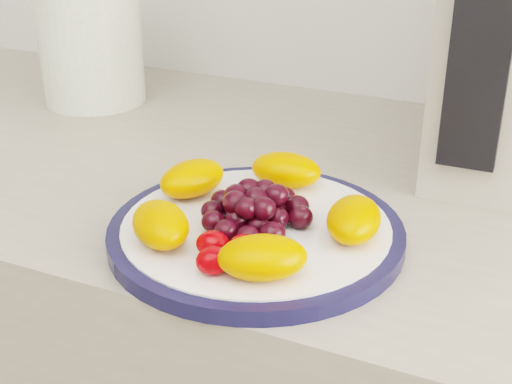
% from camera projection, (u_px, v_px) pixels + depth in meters
% --- Properties ---
extents(plate_rim, '(0.28, 0.28, 0.01)m').
position_uv_depth(plate_rim, '(256.00, 233.00, 0.67)').
color(plate_rim, '#111235').
rests_on(plate_rim, counter).
extents(plate_face, '(0.25, 0.25, 0.02)m').
position_uv_depth(plate_face, '(256.00, 232.00, 0.67)').
color(plate_face, white).
rests_on(plate_face, counter).
extents(canister, '(0.19, 0.19, 0.18)m').
position_uv_depth(canister, '(91.00, 41.00, 1.01)').
color(canister, '#516E15').
rests_on(canister, counter).
extents(appliance_panel, '(0.06, 0.02, 0.24)m').
position_uv_depth(appliance_panel, '(482.00, 45.00, 0.66)').
color(appliance_panel, black).
rests_on(appliance_panel, appliance_body).
extents(fruit_plate, '(0.24, 0.24, 0.04)m').
position_uv_depth(fruit_plate, '(251.00, 209.00, 0.65)').
color(fruit_plate, '#FF6D00').
rests_on(fruit_plate, plate_face).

